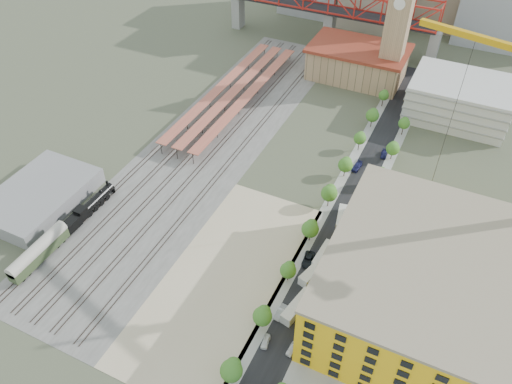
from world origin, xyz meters
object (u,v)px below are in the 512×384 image
at_px(clock_tower, 399,15).
at_px(site_trailer_b, 315,272).
at_px(site_trailer_c, 323,255).
at_px(site_trailer_d, 342,218).
at_px(construction_building, 427,286).
at_px(coach, 39,252).
at_px(locomotive, 90,207).
at_px(car_0, 266,342).
at_px(site_trailer_a, 297,307).

height_order(clock_tower, site_trailer_b, clock_tower).
relative_size(site_trailer_c, site_trailer_d, 1.03).
height_order(clock_tower, construction_building, clock_tower).
bearing_deg(coach, locomotive, 90.00).
xyz_separation_m(clock_tower, car_0, (5.00, -123.56, -28.03)).
xyz_separation_m(locomotive, site_trailer_a, (66.00, -5.38, -0.69)).
bearing_deg(clock_tower, site_trailer_b, -85.46).
bearing_deg(clock_tower, locomotive, -118.45).
height_order(construction_building, coach, construction_building).
bearing_deg(car_0, site_trailer_d, 77.36).
xyz_separation_m(site_trailer_b, car_0, (-3.00, -22.92, -0.72)).
height_order(coach, site_trailer_c, coach).
distance_m(construction_building, coach, 95.99).
distance_m(clock_tower, coach, 141.62).
distance_m(site_trailer_c, site_trailer_d, 15.18).
bearing_deg(construction_building, site_trailer_a, -154.48).
height_order(site_trailer_a, site_trailer_c, site_trailer_a).
bearing_deg(site_trailer_d, clock_tower, 84.53).
distance_m(clock_tower, site_trailer_b, 104.59).
relative_size(construction_building, site_trailer_c, 5.46).
bearing_deg(locomotive, site_trailer_b, 5.53).
bearing_deg(site_trailer_b, locomotive, -157.45).
distance_m(clock_tower, site_trailer_d, 84.18).
bearing_deg(locomotive, coach, -90.00).
height_order(coach, site_trailer_b, coach).
bearing_deg(coach, site_trailer_d, 35.73).
distance_m(coach, site_trailer_c, 73.50).
height_order(locomotive, site_trailer_a, locomotive).
height_order(locomotive, site_trailer_c, locomotive).
height_order(construction_building, site_trailer_b, construction_building).
xyz_separation_m(clock_tower, site_trailer_d, (8.00, -79.17, -27.46)).
bearing_deg(site_trailer_c, coach, -149.83).
relative_size(coach, site_trailer_a, 1.82).
bearing_deg(locomotive, site_trailer_a, -4.66).
bearing_deg(site_trailer_b, car_0, -80.44).
distance_m(locomotive, site_trailer_b, 66.31).
height_order(coach, site_trailer_d, coach).
distance_m(site_trailer_a, car_0, 11.57).
bearing_deg(car_0, construction_building, 30.33).
bearing_deg(locomotive, site_trailer_c, 10.88).
distance_m(clock_tower, construction_building, 107.36).
xyz_separation_m(site_trailer_c, site_trailer_d, (0.00, 15.18, -0.03)).
xyz_separation_m(locomotive, site_trailer_c, (66.00, 12.68, -0.83)).
height_order(site_trailer_b, car_0, site_trailer_b).
relative_size(site_trailer_a, site_trailer_d, 1.14).
xyz_separation_m(construction_building, coach, (-92.00, -26.65, -6.28)).
relative_size(clock_tower, site_trailer_b, 5.14).
xyz_separation_m(clock_tower, coach, (-58.00, -126.64, -25.56)).
height_order(clock_tower, site_trailer_a, clock_tower).
bearing_deg(site_trailer_d, site_trailer_a, -101.24).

